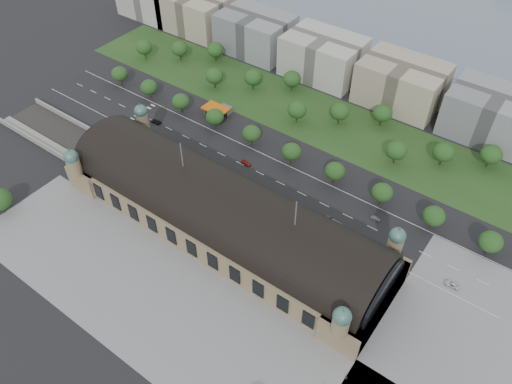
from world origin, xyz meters
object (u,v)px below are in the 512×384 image
Objects in this scene: parked_car_4 at (204,167)px; pedestrian_2 at (346,378)px; traffic_car_2 at (156,121)px; parked_car_3 at (152,147)px; traffic_car_5 at (376,219)px; bus_east at (337,227)px; petrol_station at (221,109)px; parked_car_1 at (135,132)px; traffic_car_4 at (248,182)px; parked_car_5 at (188,166)px; parked_car_0 at (135,131)px; bus_west at (259,190)px; traffic_car_3 at (246,163)px; bus_mid at (272,197)px; parked_car_6 at (191,165)px; traffic_car_6 at (452,284)px; parked_car_2 at (160,144)px.

parked_car_4 is 2.11× the size of pedestrian_2.
traffic_car_2 is 21.68m from parked_car_3.
bus_east reaches higher than traffic_car_5.
parked_car_1 is (-26.09, -40.28, -2.27)m from petrol_station.
traffic_car_4 is 0.76× the size of parked_car_5.
parked_car_1 is at bearing 24.29° from pedestrian_2.
parked_car_0 is 79.26m from bus_west.
traffic_car_3 reaches higher than parked_car_1.
petrol_station is 3.76× the size of parked_car_3.
pedestrian_2 is at bearing -160.20° from traffic_car_5.
pedestrian_2 is (107.71, -53.28, 0.28)m from parked_car_4.
traffic_car_4 is 71.41m from parked_car_1.
parked_car_4 is at bearing 99.22° from parked_car_5.
bus_mid is (7.53, 0.00, -0.22)m from bus_west.
parked_car_1 is 47.77m from parked_car_4.
parked_car_5 is 1.11× the size of parked_car_6.
pedestrian_2 reaches higher than traffic_car_2.
traffic_car_4 is 0.37× the size of bus_mid.
bus_west is at bearing -127.24° from traffic_car_3.
parked_car_6 is at bearing 57.05° from parked_car_3.
traffic_car_2 is 117.55m from bus_east.
traffic_car_4 is at bearing -92.14° from traffic_car_6.
parked_car_4 is at bearing -61.72° from petrol_station.
traffic_car_6 reaches higher than parked_car_3.
bus_east is 66.67m from pedestrian_2.
traffic_car_5 is 91.67m from parked_car_6.
petrol_station is 46.69m from parked_car_5.
parked_car_5 is 2.86× the size of pedestrian_2.
traffic_car_5 is at bearing 68.26° from parked_car_4.
parked_car_4 is (21.68, -40.28, -2.30)m from petrol_station.
traffic_car_5 reaches higher than traffic_car_4.
parked_car_4 is (29.87, 0.00, -0.15)m from parked_car_2.
parked_car_5 is at bearing -88.49° from traffic_car_6.
bus_east reaches higher than parked_car_0.
parked_car_5 is at bearing -94.52° from parked_car_4.
parked_car_3 is (-54.71, -8.24, -0.05)m from traffic_car_4.
parked_car_5 is (-30.55, -8.24, 0.05)m from traffic_car_4.
traffic_car_3 is 64.38m from parked_car_1.
traffic_car_6 reaches higher than parked_car_2.
parked_car_0 is at bearing 24.29° from pedestrian_2.
traffic_car_5 is at bearing -66.02° from bus_mid.
traffic_car_4 is 2.17× the size of pedestrian_2.
traffic_car_2 is at bearing -134.28° from parked_car_5.
traffic_car_4 is at bearing 61.91° from parked_car_3.
parked_car_4 is 120.17m from pedestrian_2.
bus_east is (40.77, 1.17, 0.09)m from bus_west.
traffic_car_5 is 85.06m from parked_car_4.
traffic_car_2 reaches higher than parked_car_0.
parked_car_0 is 2.42× the size of pedestrian_2.
traffic_car_4 is at bearing 74.67° from bus_west.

